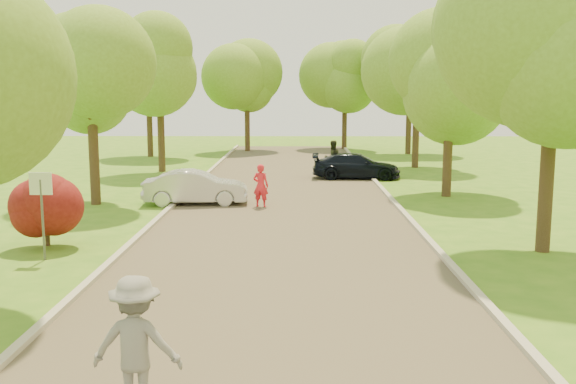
{
  "coord_description": "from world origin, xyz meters",
  "views": [
    {
      "loc": [
        0.36,
        -11.3,
        4.07
      ],
      "look_at": [
        0.17,
        6.62,
        1.3
      ],
      "focal_mm": 40.0,
      "sensor_mm": 36.0,
      "label": 1
    }
  ],
  "objects_px": {
    "person_olive": "(332,158)",
    "dark_sedan": "(356,166)",
    "skateboarder": "(136,344)",
    "person_striped": "(261,186)",
    "silver_sedan": "(196,187)",
    "street_sign": "(41,197)"
  },
  "relations": [
    {
      "from": "silver_sedan",
      "to": "dark_sedan",
      "type": "xyz_separation_m",
      "value": [
        6.6,
        7.24,
        -0.02
      ]
    },
    {
      "from": "skateboarder",
      "to": "person_striped",
      "type": "distance_m",
      "value": 15.24
    },
    {
      "from": "street_sign",
      "to": "skateboarder",
      "type": "xyz_separation_m",
      "value": [
        4.2,
        -7.77,
        -0.57
      ]
    },
    {
      "from": "skateboarder",
      "to": "person_olive",
      "type": "distance_m",
      "value": 24.53
    },
    {
      "from": "skateboarder",
      "to": "person_striped",
      "type": "bearing_deg",
      "value": -89.66
    },
    {
      "from": "silver_sedan",
      "to": "dark_sedan",
      "type": "distance_m",
      "value": 9.8
    },
    {
      "from": "street_sign",
      "to": "silver_sedan",
      "type": "relative_size",
      "value": 0.57
    },
    {
      "from": "street_sign",
      "to": "person_striped",
      "type": "height_order",
      "value": "street_sign"
    },
    {
      "from": "dark_sedan",
      "to": "person_olive",
      "type": "relative_size",
      "value": 2.4
    },
    {
      "from": "person_striped",
      "to": "person_olive",
      "type": "distance_m",
      "value": 9.53
    },
    {
      "from": "silver_sedan",
      "to": "skateboarder",
      "type": "height_order",
      "value": "skateboarder"
    },
    {
      "from": "street_sign",
      "to": "person_striped",
      "type": "relative_size",
      "value": 1.39
    },
    {
      "from": "street_sign",
      "to": "dark_sedan",
      "type": "distance_m",
      "value": 17.8
    },
    {
      "from": "skateboarder",
      "to": "person_olive",
      "type": "xyz_separation_m",
      "value": [
        3.83,
        24.23,
        -0.12
      ]
    },
    {
      "from": "person_olive",
      "to": "dark_sedan",
      "type": "bearing_deg",
      "value": 109.85
    },
    {
      "from": "street_sign",
      "to": "dark_sedan",
      "type": "bearing_deg",
      "value": 59.21
    },
    {
      "from": "silver_sedan",
      "to": "person_striped",
      "type": "distance_m",
      "value": 2.51
    },
    {
      "from": "silver_sedan",
      "to": "skateboarder",
      "type": "relative_size",
      "value": 2.18
    },
    {
      "from": "dark_sedan",
      "to": "skateboarder",
      "type": "height_order",
      "value": "skateboarder"
    },
    {
      "from": "street_sign",
      "to": "silver_sedan",
      "type": "xyz_separation_m",
      "value": [
        2.5,
        8.03,
        -0.93
      ]
    },
    {
      "from": "silver_sedan",
      "to": "skateboarder",
      "type": "distance_m",
      "value": 15.89
    },
    {
      "from": "street_sign",
      "to": "skateboarder",
      "type": "height_order",
      "value": "street_sign"
    }
  ]
}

